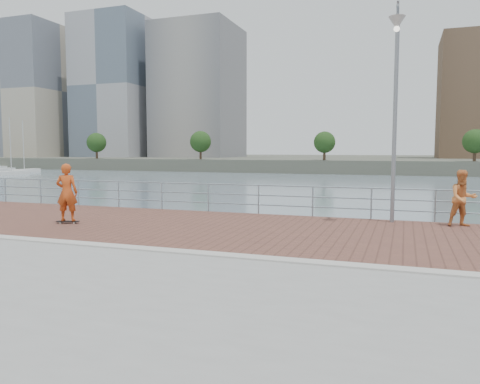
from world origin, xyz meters
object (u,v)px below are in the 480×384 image
(guardrail, at_px, (285,197))
(skateboarder, at_px, (67,192))
(bystander, at_px, (463,198))
(street_lamp, at_px, (396,74))

(guardrail, bearing_deg, skateboarder, -145.09)
(bystander, bearing_deg, street_lamp, 170.62)
(guardrail, distance_m, bystander, 5.93)
(guardrail, relative_size, street_lamp, 5.79)
(guardrail, xyz_separation_m, bystander, (5.89, -0.67, 0.22))
(skateboarder, bearing_deg, guardrail, -164.63)
(guardrail, relative_size, bystander, 21.93)
(bystander, bearing_deg, guardrail, 155.36)
(street_lamp, xyz_separation_m, bystander, (2.10, 0.32, -3.89))
(skateboarder, xyz_separation_m, bystander, (12.11, 3.67, -0.14))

